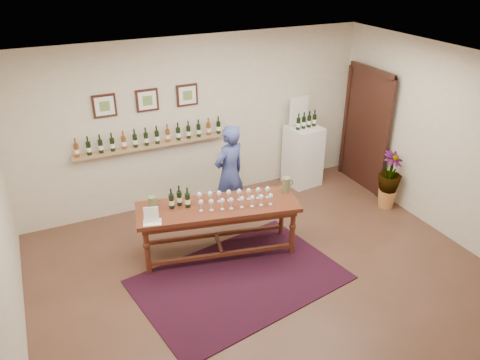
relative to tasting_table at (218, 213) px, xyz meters
name	(u,v)px	position (x,y,z in m)	size (l,w,h in m)	color
ground	(265,276)	(0.35, -0.77, -0.68)	(6.00, 6.00, 0.00)	#4E3322
room_shell	(324,131)	(2.46, 1.09, 0.44)	(6.00, 6.00, 6.00)	beige
rug	(240,280)	(0.01, -0.70, -0.67)	(2.66, 1.77, 0.01)	#420B10
tasting_table	(218,213)	(0.00, 0.00, 0.00)	(2.35, 1.17, 0.80)	#4E1F13
table_glasses	(235,198)	(0.23, -0.07, 0.21)	(1.28, 0.30, 0.18)	silver
table_bottles	(179,198)	(-0.49, 0.20, 0.26)	(0.25, 0.15, 0.27)	black
pitcher_left	(152,204)	(-0.86, 0.24, 0.23)	(0.14, 0.14, 0.21)	#656941
pitcher_right	(286,185)	(1.06, -0.05, 0.23)	(0.14, 0.14, 0.22)	#656941
menu_card	(151,215)	(-0.95, -0.04, 0.23)	(0.23, 0.17, 0.21)	white
display_pedestal	(303,156)	(2.27, 1.40, -0.12)	(0.55, 0.55, 1.11)	white
pedestal_bottles	(307,119)	(2.28, 1.38, 0.60)	(0.33, 0.09, 0.33)	black
info_sign	(299,110)	(2.22, 1.55, 0.71)	(0.40, 0.02, 0.55)	white
potted_plant	(389,180)	(3.10, 0.02, -0.17)	(0.57, 0.57, 0.87)	#BF7A3F
person	(229,174)	(0.53, 0.82, 0.13)	(0.59, 0.39, 1.61)	navy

